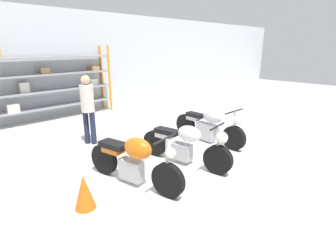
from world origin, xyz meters
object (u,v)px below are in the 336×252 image
at_px(motorcycle_white, 185,144).
at_px(traffic_cone, 84,192).
at_px(motorcycle_orange, 133,160).
at_px(motorcycle_silver, 209,126).
at_px(person_browsing, 88,104).
at_px(shelving_rack, 53,82).

height_order(motorcycle_white, traffic_cone, motorcycle_white).
distance_m(motorcycle_orange, motorcycle_white, 1.28).
relative_size(motorcycle_silver, person_browsing, 1.24).
xyz_separation_m(motorcycle_white, traffic_cone, (-2.25, 0.03, -0.17)).
height_order(motorcycle_orange, traffic_cone, motorcycle_orange).
relative_size(motorcycle_white, person_browsing, 1.23).
distance_m(motorcycle_orange, person_browsing, 2.52).
distance_m(motorcycle_orange, motorcycle_silver, 2.72).
bearing_deg(motorcycle_orange, motorcycle_silver, 86.77).
relative_size(shelving_rack, motorcycle_orange, 2.01).
height_order(shelving_rack, motorcycle_white, shelving_rack).
xyz_separation_m(motorcycle_white, motorcycle_silver, (1.42, 0.46, -0.02)).
relative_size(motorcycle_orange, motorcycle_silver, 0.96).
bearing_deg(traffic_cone, motorcycle_silver, 6.60).
bearing_deg(motorcycle_white, person_browsing, -171.72).
bearing_deg(shelving_rack, motorcycle_orange, -99.41).
relative_size(shelving_rack, motorcycle_white, 1.95).
height_order(motorcycle_orange, motorcycle_white, motorcycle_orange).
relative_size(motorcycle_white, traffic_cone, 3.86).
bearing_deg(shelving_rack, person_browsing, -97.65).
bearing_deg(motorcycle_silver, person_browsing, -131.81).
bearing_deg(shelving_rack, motorcycle_silver, -70.60).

